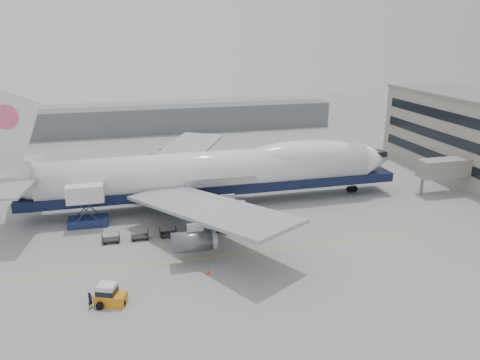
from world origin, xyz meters
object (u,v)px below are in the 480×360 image
object	(u,v)px
baggage_tug	(109,295)
ground_worker	(90,300)
catering_truck	(86,203)
airliner	(215,171)

from	to	relation	value
baggage_tug	ground_worker	distance (m)	1.90
baggage_tug	ground_worker	size ratio (longest dim) A/B	1.98
catering_truck	baggage_tug	bearing A→B (deg)	-81.03
catering_truck	ground_worker	distance (m)	22.27
airliner	baggage_tug	bearing A→B (deg)	-122.41
catering_truck	baggage_tug	xyz separation A→B (m)	(3.23, -21.83, -2.45)
ground_worker	baggage_tug	bearing A→B (deg)	-50.28
catering_truck	airliner	bearing A→B (deg)	11.63
airliner	ground_worker	xyz separation A→B (m)	(-18.16, -25.90, -4.74)
airliner	ground_worker	world-z (taller)	airliner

